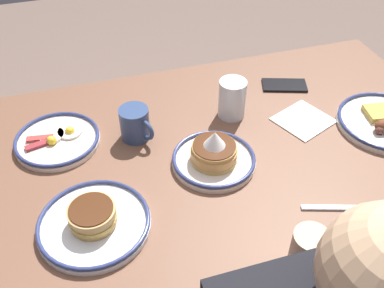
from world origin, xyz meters
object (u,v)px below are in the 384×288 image
(coffee_mug, at_px, (135,124))
(paper_napkin, at_px, (303,120))
(plate_far_companion, at_px, (94,221))
(fork_near, at_px, (341,208))
(cell_phone, at_px, (284,85))
(plate_center_pancakes, at_px, (214,156))
(plate_near_main, at_px, (57,140))
(drinking_glass, at_px, (232,100))

(coffee_mug, relative_size, paper_napkin, 0.72)
(plate_far_companion, bearing_deg, fork_near, 168.24)
(cell_phone, height_order, fork_near, cell_phone)
(coffee_mug, distance_m, fork_near, 0.59)
(plate_center_pancakes, xyz_separation_m, fork_near, (-0.24, 0.24, -0.02))
(paper_napkin, bearing_deg, coffee_mug, -8.50)
(plate_near_main, distance_m, cell_phone, 0.74)
(paper_napkin, bearing_deg, cell_phone, -98.26)
(cell_phone, bearing_deg, fork_near, 97.26)
(cell_phone, xyz_separation_m, paper_napkin, (0.03, 0.18, -0.00))
(coffee_mug, bearing_deg, plate_near_main, -10.10)
(plate_far_companion, distance_m, cell_phone, 0.79)
(drinking_glass, bearing_deg, plate_near_main, -2.35)
(plate_far_companion, relative_size, cell_phone, 1.83)
(plate_near_main, bearing_deg, drinking_glass, 177.65)
(plate_near_main, distance_m, paper_napkin, 0.72)
(plate_center_pancakes, bearing_deg, cell_phone, -141.12)
(drinking_glass, distance_m, fork_near, 0.45)
(plate_near_main, height_order, coffee_mug, coffee_mug)
(coffee_mug, height_order, paper_napkin, coffee_mug)
(plate_near_main, relative_size, fork_near, 1.29)
(plate_center_pancakes, bearing_deg, plate_near_main, -27.72)
(plate_far_companion, height_order, cell_phone, plate_far_companion)
(plate_center_pancakes, height_order, drinking_glass, drinking_glass)
(plate_near_main, bearing_deg, fork_near, 144.86)
(paper_napkin, bearing_deg, plate_far_companion, 18.21)
(cell_phone, bearing_deg, plate_near_main, 23.92)
(plate_near_main, xyz_separation_m, paper_napkin, (-0.71, 0.11, -0.01))
(plate_far_companion, distance_m, fork_near, 0.59)
(plate_center_pancakes, xyz_separation_m, paper_napkin, (-0.32, -0.09, -0.02))
(plate_center_pancakes, distance_m, fork_near, 0.34)
(coffee_mug, height_order, fork_near, coffee_mug)
(plate_near_main, xyz_separation_m, cell_phone, (-0.74, -0.07, -0.01))
(plate_center_pancakes, xyz_separation_m, cell_phone, (-0.34, -0.28, -0.02))
(coffee_mug, xyz_separation_m, fork_near, (-0.42, 0.41, -0.05))
(plate_center_pancakes, height_order, coffee_mug, plate_center_pancakes)
(plate_near_main, xyz_separation_m, plate_far_companion, (-0.06, 0.33, 0.01))
(plate_far_companion, height_order, paper_napkin, plate_far_companion)
(fork_near, bearing_deg, paper_napkin, -102.76)
(plate_far_companion, relative_size, coffee_mug, 2.44)
(drinking_glass, height_order, cell_phone, drinking_glass)
(paper_napkin, relative_size, fork_near, 0.81)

